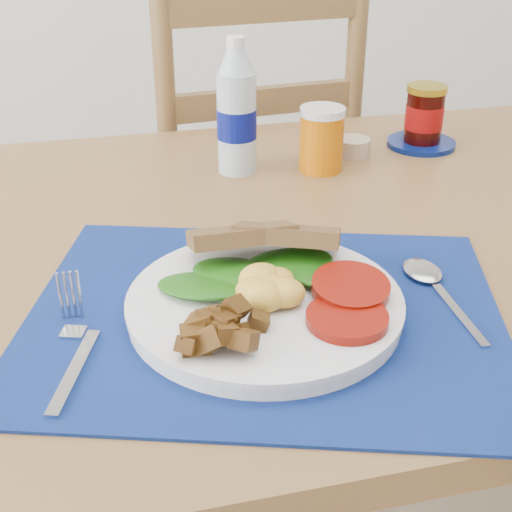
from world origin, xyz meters
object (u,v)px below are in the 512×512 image
at_px(juice_glass, 321,141).
at_px(chair_far, 245,157).
at_px(breakfast_plate, 260,299).
at_px(jam_on_saucer, 424,120).
at_px(water_bottle, 237,114).

bearing_deg(juice_glass, chair_far, 93.32).
xyz_separation_m(chair_far, breakfast_plate, (-0.18, -0.85, 0.16)).
bearing_deg(jam_on_saucer, breakfast_plate, -131.17).
bearing_deg(breakfast_plate, juice_glass, 71.98).
bearing_deg(water_bottle, jam_on_saucer, 6.46).
distance_m(chair_far, juice_glass, 0.48).
relative_size(breakfast_plate, juice_glass, 3.04).
distance_m(breakfast_plate, jam_on_saucer, 0.62).
height_order(chair_far, breakfast_plate, chair_far).
relative_size(chair_far, jam_on_saucer, 10.18).
distance_m(water_bottle, juice_glass, 0.14).
height_order(water_bottle, juice_glass, water_bottle).
distance_m(juice_glass, jam_on_saucer, 0.22).
distance_m(water_bottle, jam_on_saucer, 0.35).
relative_size(chair_far, juice_glass, 12.51).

